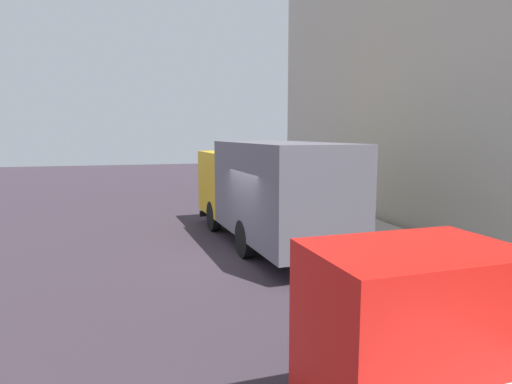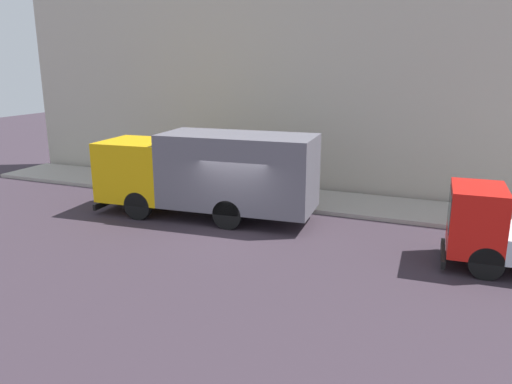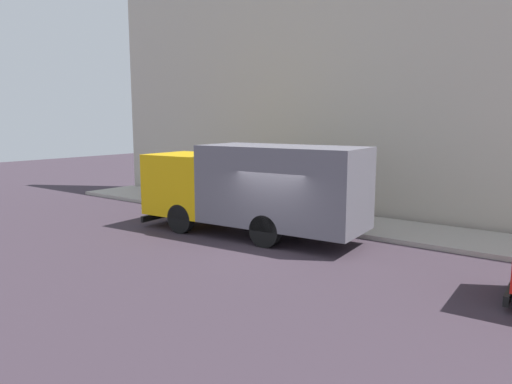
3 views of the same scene
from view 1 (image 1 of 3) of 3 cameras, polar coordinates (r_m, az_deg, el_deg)
The scene contains 6 objects.
ground at distance 12.54m, azimuth -1.19°, elevation -8.84°, with size 80.00×80.00×0.00m, color #352B35.
sidewalk at distance 14.33m, azimuth 17.16°, elevation -6.74°, with size 3.24×30.00×0.17m, color #A9A298.
building_facade at distance 15.40m, azimuth 25.10°, elevation 17.20°, with size 0.50×30.00×12.60m, color #BAB1A1.
large_utility_truck at distance 13.96m, azimuth 1.33°, elevation 0.52°, with size 3.14×8.73×3.30m.
pedestrian_walking at distance 15.28m, azimuth 12.45°, elevation -2.07°, with size 0.55×0.55×1.65m.
pedestrian_standing at distance 17.58m, azimuth 6.31°, elevation -0.64°, with size 0.48×0.48×1.65m.
Camera 1 is at (-2.95, -11.66, 3.56)m, focal length 30.71 mm.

